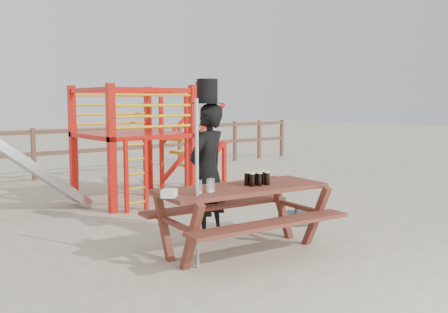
{
  "coord_description": "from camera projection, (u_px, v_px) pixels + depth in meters",
  "views": [
    {
      "loc": [
        -4.17,
        -4.56,
        1.82
      ],
      "look_at": [
        0.12,
        0.8,
        1.05
      ],
      "focal_mm": 40.0,
      "sensor_mm": 36.0,
      "label": 1
    }
  ],
  "objects": [
    {
      "name": "stout_pints",
      "position": [
        257.0,
        178.0,
        6.03
      ],
      "size": [
        0.28,
        0.2,
        0.17
      ],
      "color": "black",
      "rests_on": "picnic_table"
    },
    {
      "name": "metal_pole",
      "position": [
        197.0,
        185.0,
        5.35
      ],
      "size": [
        0.04,
        0.04,
        1.84
      ],
      "primitive_type": "cylinder",
      "color": "#B2B2B7",
      "rests_on": "ground"
    },
    {
      "name": "playground_fort",
      "position": [
        129.0,
        142.0,
        9.06
      ],
      "size": [
        4.71,
        1.84,
        2.1
      ],
      "color": "red",
      "rests_on": "ground"
    },
    {
      "name": "picnic_table",
      "position": [
        242.0,
        211.0,
        5.98
      ],
      "size": [
        2.21,
        1.64,
        0.8
      ],
      "rotation": [
        0.0,
        0.0,
        -0.1
      ],
      "color": "brown",
      "rests_on": "ground"
    },
    {
      "name": "parasol_base",
      "position": [
        297.0,
        218.0,
        7.49
      ],
      "size": [
        0.56,
        0.56,
        0.24
      ],
      "color": "#333337",
      "rests_on": "ground"
    },
    {
      "name": "paper_bag",
      "position": [
        169.0,
        193.0,
        5.29
      ],
      "size": [
        0.23,
        0.23,
        0.08
      ],
      "primitive_type": "cube",
      "rotation": [
        0.0,
        0.0,
        0.75
      ],
      "color": "white",
      "rests_on": "picnic_table"
    },
    {
      "name": "empty_glasses",
      "position": [
        207.0,
        186.0,
        5.55
      ],
      "size": [
        0.25,
        0.1,
        0.15
      ],
      "color": "silver",
      "rests_on": "picnic_table"
    },
    {
      "name": "back_fence",
      "position": [
        55.0,
        147.0,
        11.68
      ],
      "size": [
        15.09,
        0.09,
        1.2
      ],
      "color": "brown",
      "rests_on": "ground"
    },
    {
      "name": "ground",
      "position": [
        256.0,
        245.0,
        6.33
      ],
      "size": [
        60.0,
        60.0,
        0.0
      ],
      "primitive_type": "plane",
      "color": "#C1B496",
      "rests_on": "ground"
    },
    {
      "name": "man_with_hat",
      "position": [
        208.0,
        167.0,
        6.6
      ],
      "size": [
        0.76,
        0.62,
        2.1
      ],
      "rotation": [
        0.0,
        0.0,
        3.48
      ],
      "color": "black",
      "rests_on": "ground"
    }
  ]
}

